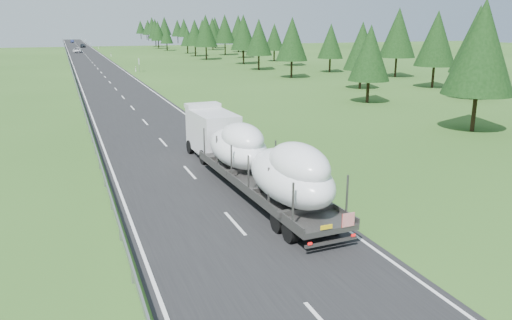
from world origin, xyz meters
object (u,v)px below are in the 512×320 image
object	(u,v)px
distant_car_blue	(72,41)
boat_truck	(251,154)
distant_car_dark	(83,45)
distant_van	(77,50)
highway_sign	(139,62)

from	to	relation	value
distant_car_blue	boat_truck	bearing A→B (deg)	-91.58
boat_truck	distant_car_dark	distance (m)	186.89
distant_van	distant_car_dark	world-z (taller)	distant_car_dark
highway_sign	distant_car_dark	bearing A→B (deg)	92.96
distant_van	distant_car_blue	size ratio (longest dim) A/B	1.29
distant_van	distant_car_blue	bearing A→B (deg)	94.79
boat_truck	distant_car_blue	world-z (taller)	boat_truck
highway_sign	distant_van	size ratio (longest dim) A/B	0.48
distant_van	distant_car_dark	distance (m)	37.85
distant_car_dark	highway_sign	bearing A→B (deg)	-90.70
distant_van	distant_car_dark	bearing A→B (deg)	90.24
distant_van	distant_car_blue	xyz separation A→B (m)	(0.76, 93.80, -0.06)
distant_car_dark	distant_van	bearing A→B (deg)	-98.67
boat_truck	distant_car_blue	size ratio (longest dim) A/B	4.55
boat_truck	distant_van	bearing A→B (deg)	91.66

